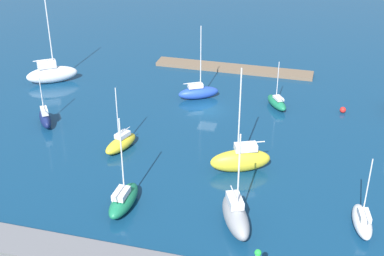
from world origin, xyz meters
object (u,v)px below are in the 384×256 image
Objects in this scene: pier_dock at (233,68)px; sailboat_green_lone_south at (277,102)px; sailboat_white_by_breakwater at (52,73)px; sailboat_green_far_north at (123,200)px; sailboat_white_west_end at (362,221)px; sailboat_gray_mid_basin at (236,216)px; sailboat_yellow_inner_mooring at (121,143)px; mooring_buoy_red at (343,110)px; sailboat_blue_east_end at (198,92)px; sailboat_yellow_off_beacon at (241,159)px; sailboat_navy_outer_mooring at (45,118)px.

sailboat_green_lone_south reaches higher than pier_dock.
pier_dock is at bearing -9.90° from sailboat_white_by_breakwater.
pier_dock is at bearing -4.46° from sailboat_green_far_north.
sailboat_white_by_breakwater reaches higher than sailboat_white_west_end.
sailboat_gray_mid_basin is 27.67m from sailboat_green_lone_south.
sailboat_white_by_breakwater is at bearing 40.18° from sailboat_green_far_north.
sailboat_yellow_inner_mooring is 0.82× the size of sailboat_green_far_north.
pier_dock is 21.08m from mooring_buoy_red.
sailboat_blue_east_end is at bearing 176.63° from sailboat_gray_mid_basin.
sailboat_yellow_inner_mooring is at bearing -148.82° from sailboat_gray_mid_basin.
pier_dock is at bearing -33.13° from mooring_buoy_red.
mooring_buoy_red is (-17.66, 11.52, 0.15)m from pier_dock.
sailboat_white_west_end is at bearing -82.54° from sailboat_green_far_north.
sailboat_white_west_end is 15.05m from sailboat_yellow_off_beacon.
sailboat_white_west_end is 12.18m from sailboat_gray_mid_basin.
sailboat_green_far_north is at bearing -85.50° from sailboat_white_by_breakwater.
sailboat_green_far_north is 11.57m from sailboat_gray_mid_basin.
sailboat_white_west_end is 0.93× the size of sailboat_yellow_inner_mooring.
sailboat_yellow_off_beacon is 14.80× the size of mooring_buoy_red.
sailboat_navy_outer_mooring is 14.49m from sailboat_white_by_breakwater.
sailboat_white_by_breakwater is (6.01, -13.18, 0.43)m from sailboat_navy_outer_mooring.
sailboat_yellow_inner_mooring reaches higher than mooring_buoy_red.
sailboat_gray_mid_basin reaches higher than sailboat_green_lone_south.
sailboat_white_by_breakwater reaches higher than sailboat_yellow_inner_mooring.
sailboat_green_lone_south is at bearing 14.51° from sailboat_white_west_end.
sailboat_blue_east_end is 29.65m from sailboat_gray_mid_basin.
sailboat_yellow_off_beacon reaches higher than sailboat_green_far_north.
pier_dock is 30.00m from sailboat_yellow_inner_mooring.
sailboat_navy_outer_mooring is 40.38m from mooring_buoy_red.
sailboat_green_lone_south is (-12.18, -27.62, -0.25)m from sailboat_green_far_north.
sailboat_green_lone_south is (-16.81, -16.69, -0.15)m from sailboat_yellow_inner_mooring.
sailboat_blue_east_end is at bearing -179.92° from sailboat_yellow_inner_mooring.
sailboat_white_west_end is 0.74× the size of sailboat_gray_mid_basin.
sailboat_yellow_off_beacon reaches higher than sailboat_blue_east_end.
sailboat_gray_mid_basin is at bearing 93.56° from sailboat_white_west_end.
sailboat_gray_mid_basin is at bearing 145.93° from sailboat_green_lone_south.
sailboat_white_by_breakwater reaches higher than sailboat_yellow_off_beacon.
sailboat_yellow_inner_mooring is at bearing -137.50° from sailboat_blue_east_end.
sailboat_blue_east_end is 19.95m from sailboat_yellow_off_beacon.
sailboat_white_by_breakwater is 43.92m from mooring_buoy_red.
sailboat_blue_east_end is 23.44m from sailboat_white_by_breakwater.
sailboat_blue_east_end is at bearing -0.92° from sailboat_green_far_north.
sailboat_yellow_off_beacon is at bearing 102.55° from pier_dock.
sailboat_yellow_off_beacon is at bearing -63.00° from sailboat_white_by_breakwater.
sailboat_yellow_off_beacon reaches higher than sailboat_yellow_inner_mooring.
sailboat_yellow_off_beacon is at bearing 140.83° from sailboat_green_lone_south.
sailboat_yellow_off_beacon is at bearing -135.47° from sailboat_navy_outer_mooring.
sailboat_blue_east_end is (-0.77, -27.59, 0.02)m from sailboat_green_far_north.
sailboat_navy_outer_mooring is 0.59× the size of sailboat_yellow_off_beacon.
sailboat_blue_east_end is 0.74× the size of sailboat_white_by_breakwater.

